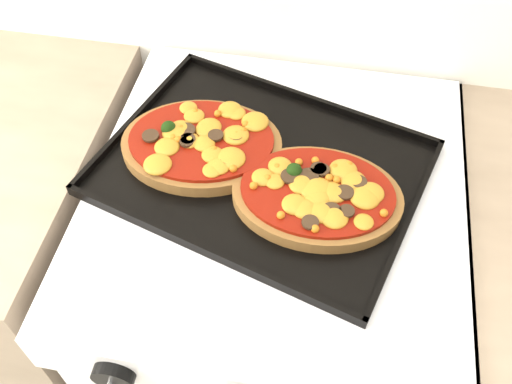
% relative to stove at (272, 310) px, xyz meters
% --- Properties ---
extents(stove, '(0.60, 0.60, 0.91)m').
position_rel_stove_xyz_m(stove, '(0.00, 0.00, 0.00)').
color(stove, white).
rests_on(stove, floor).
extents(knob_left, '(0.06, 0.02, 0.06)m').
position_rel_stove_xyz_m(knob_left, '(-0.17, -0.33, 0.40)').
color(knob_left, black).
rests_on(knob_left, control_panel).
extents(baking_tray, '(0.57, 0.49, 0.02)m').
position_rel_stove_xyz_m(baking_tray, '(-0.03, 0.01, 0.47)').
color(baking_tray, black).
rests_on(baking_tray, stove).
extents(pizza_left, '(0.28, 0.22, 0.04)m').
position_rel_stove_xyz_m(pizza_left, '(-0.13, 0.03, 0.48)').
color(pizza_left, brown).
rests_on(pizza_left, baking_tray).
extents(pizza_right, '(0.26, 0.19, 0.04)m').
position_rel_stove_xyz_m(pizza_right, '(0.06, -0.04, 0.48)').
color(pizza_right, brown).
rests_on(pizza_right, baking_tray).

